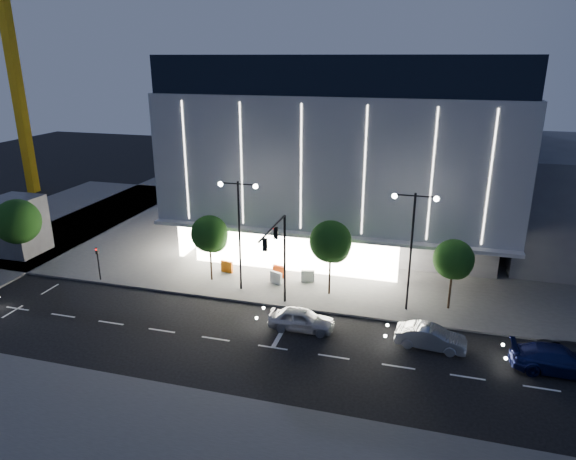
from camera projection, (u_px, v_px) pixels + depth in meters
The scene contains 19 objects.
ground at pixel (251, 332), 35.08m from camera, with size 160.00×160.00×0.00m, color black.
sidewalk_museum at pixel (369, 229), 55.66m from camera, with size 70.00×40.00×0.15m, color #474747.
sidewalk_west at pixel (5, 242), 51.84m from camera, with size 16.00×50.00×0.15m, color #474747.
museum at pixel (351, 146), 51.67m from camera, with size 30.00×25.80×18.00m.
traffic_mast at pixel (279, 248), 36.25m from camera, with size 0.33×5.89×7.07m.
street_lamp_west at pixel (239, 220), 39.40m from camera, with size 3.16×0.36×9.00m.
street_lamp_east at pixel (412, 235), 36.07m from camera, with size 3.16×0.36×9.00m.
ped_signal_far at pixel (98, 260), 42.41m from camera, with size 0.22×0.24×3.00m.
tower_crane at pixel (15, 34), 64.47m from camera, with size 32.00×2.00×28.50m.
tree_left at pixel (210, 236), 41.71m from camera, with size 3.02×3.02×5.72m.
tree_mid at pixel (331, 244), 39.05m from camera, with size 3.25×3.25×6.15m.
tree_right at pixel (454, 261), 36.90m from camera, with size 2.91×2.91×5.51m.
car_lead at pixel (301, 319), 35.17m from camera, with size 1.84×4.56×1.55m, color #B5B7BE.
car_second at pixel (431, 337), 32.99m from camera, with size 1.56×4.47×1.47m, color #BABEC2.
car_third at pixel (559, 360), 30.45m from camera, with size 2.21×5.44×1.58m, color navy.
barrier_a at pixel (227, 267), 44.28m from camera, with size 1.10×0.25×1.00m, color #E35F0C.
barrier_b at pixel (276, 278), 42.09m from camera, with size 1.10×0.25×1.00m, color silver.
barrier_c at pixel (279, 271), 43.33m from camera, with size 1.10×0.25×1.00m, color #DC410C.
barrier_d at pixel (308, 276), 42.38m from camera, with size 1.10×0.25×1.00m, color #BABABA.
Camera 1 is at (10.78, -29.14, 17.90)m, focal length 32.00 mm.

